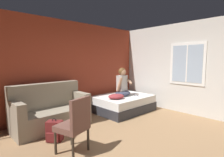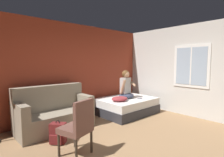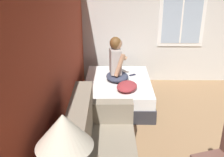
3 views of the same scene
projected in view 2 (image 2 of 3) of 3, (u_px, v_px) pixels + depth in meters
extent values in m
plane|color=#93704C|center=(139.00, 154.00, 3.05)|extent=(40.00, 40.00, 0.00)
cube|color=#993823|center=(65.00, 71.00, 4.96)|extent=(10.63, 0.16, 2.70)
cube|color=silver|center=(207.00, 71.00, 4.85)|extent=(0.16, 6.73, 2.70)
cube|color=white|center=(191.00, 66.00, 5.07)|extent=(0.02, 1.04, 1.24)
cube|color=#9EB2C6|center=(191.00, 66.00, 5.06)|extent=(0.01, 0.88, 1.08)
cube|color=white|center=(191.00, 66.00, 5.06)|extent=(0.01, 0.04, 1.08)
cube|color=#2D2D33|center=(126.00, 109.00, 5.48)|extent=(1.74, 1.33, 0.26)
cube|color=white|center=(126.00, 102.00, 5.46)|extent=(1.69, 1.29, 0.22)
cube|color=gray|center=(56.00, 121.00, 4.12)|extent=(1.72, 0.84, 0.44)
cube|color=gray|center=(50.00, 97.00, 4.29)|extent=(1.70, 0.28, 0.60)
cube|color=gray|center=(20.00, 111.00, 3.57)|extent=(0.20, 0.80, 0.32)
cube|color=gray|center=(83.00, 100.00, 4.60)|extent=(0.20, 0.80, 0.32)
cylinder|color=#382D23|center=(75.00, 137.00, 3.29)|extent=(0.04, 0.04, 0.40)
cylinder|color=#382D23|center=(59.00, 145.00, 2.95)|extent=(0.04, 0.04, 0.40)
cylinder|color=#382D23|center=(91.00, 141.00, 3.09)|extent=(0.04, 0.04, 0.40)
cylinder|color=#382D23|center=(76.00, 151.00, 2.76)|extent=(0.04, 0.04, 0.40)
cube|color=brown|center=(75.00, 129.00, 3.00)|extent=(0.58, 0.58, 0.10)
cube|color=brown|center=(84.00, 115.00, 2.87)|extent=(0.46, 0.20, 0.48)
ellipsoid|color=#383D51|center=(126.00, 96.00, 5.46)|extent=(0.58, 0.51, 0.16)
cube|color=#B2ADA8|center=(125.00, 85.00, 5.45)|extent=(0.36, 0.25, 0.48)
cylinder|color=tan|center=(123.00, 87.00, 5.27)|extent=(0.11, 0.22, 0.44)
cylinder|color=tan|center=(131.00, 82.00, 5.52)|extent=(0.13, 0.38, 0.29)
sphere|color=tan|center=(126.00, 74.00, 5.41)|extent=(0.21, 0.21, 0.21)
ellipsoid|color=brown|center=(126.00, 74.00, 5.42)|extent=(0.26, 0.25, 0.23)
cube|color=maroon|center=(58.00, 133.00, 3.46)|extent=(0.33, 0.34, 0.40)
cube|color=maroon|center=(56.00, 140.00, 3.36)|extent=(0.19, 0.21, 0.18)
torus|color=black|center=(58.00, 122.00, 3.44)|extent=(0.07, 0.08, 0.09)
ellipsoid|color=#993338|center=(120.00, 99.00, 5.02)|extent=(0.56, 0.48, 0.14)
cube|color=black|center=(140.00, 98.00, 5.41)|extent=(0.13, 0.16, 0.01)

